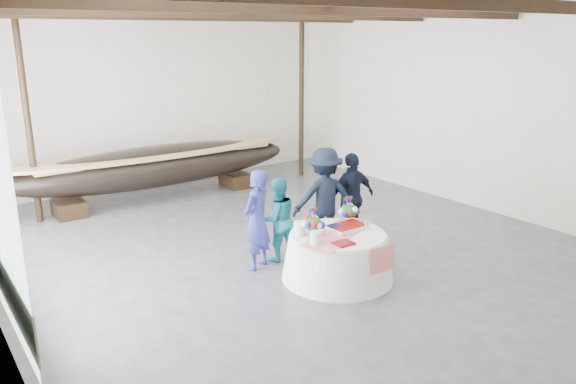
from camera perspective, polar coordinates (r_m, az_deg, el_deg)
floor at (r=10.64m, az=0.30°, el=-5.66°), size 10.00×12.00×0.01m
wall_back at (r=15.26m, az=-13.12°, el=9.26°), size 10.00×0.02×4.50m
wall_right at (r=13.54m, az=17.94°, el=8.10°), size 0.02×12.00×4.50m
pavilion_structure at (r=10.52m, az=-2.20°, el=16.40°), size 9.80×11.76×4.50m
longboat_display at (r=13.74m, az=-13.06°, el=2.61°), size 7.08×1.42×1.33m
banquet_table at (r=9.26m, az=5.06°, el=-6.49°), size 1.83×1.83×0.78m
tabletop_items at (r=9.18m, az=4.48°, el=-3.06°), size 1.76×1.21×0.40m
guest_woman_blue at (r=9.48m, az=-3.20°, el=-2.84°), size 0.75×0.65×1.73m
guest_woman_teal at (r=9.87m, az=-1.09°, el=-2.76°), size 0.82×0.69×1.50m
guest_man_left at (r=10.49m, az=3.72°, el=-0.57°), size 1.38×1.08×1.88m
guest_man_right at (r=10.82m, az=6.50°, el=-0.53°), size 1.04×0.48×1.74m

